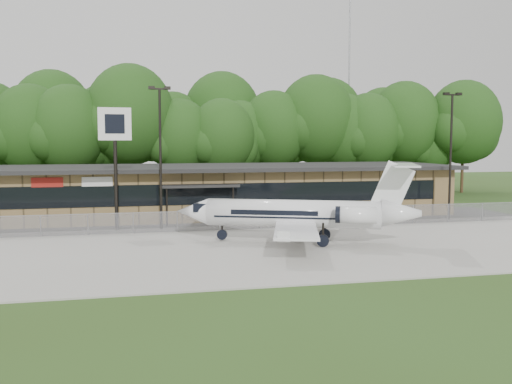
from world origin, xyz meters
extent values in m
plane|color=#2F4518|center=(0.00, 0.00, 0.00)|extent=(160.00, 160.00, 0.00)
cube|color=#9E9B93|center=(0.00, 8.00, 0.04)|extent=(64.00, 18.00, 0.08)
cube|color=#383835|center=(0.00, 19.50, 0.03)|extent=(50.00, 9.00, 0.06)
cube|color=olive|center=(0.00, 24.00, 2.00)|extent=(40.00, 10.00, 4.00)
cube|color=black|center=(0.00, 18.98, 2.30)|extent=(36.00, 0.08, 1.60)
cube|color=black|center=(0.00, 23.50, 4.15)|extent=(41.00, 11.50, 0.30)
cube|color=black|center=(-2.00, 18.40, 3.00)|extent=(6.00, 1.60, 0.20)
cube|color=maroon|center=(-13.00, 18.95, 3.40)|extent=(2.20, 0.06, 0.70)
cube|color=silver|center=(-9.50, 18.95, 3.40)|extent=(2.20, 0.06, 0.70)
cube|color=gray|center=(0.00, 15.00, 0.75)|extent=(46.00, 0.03, 1.50)
cube|color=gray|center=(0.00, 15.00, 1.50)|extent=(46.00, 0.04, 0.04)
cylinder|color=gray|center=(22.00, 48.00, 12.50)|extent=(0.20, 0.20, 25.00)
cylinder|color=black|center=(-5.00, 16.50, 5.00)|extent=(0.18, 0.18, 10.00)
cube|color=black|center=(-5.00, 16.50, 10.05)|extent=(1.20, 0.12, 0.12)
cube|color=black|center=(-5.55, 16.50, 10.12)|extent=(0.45, 0.30, 0.22)
cube|color=black|center=(-4.45, 16.50, 10.12)|extent=(0.45, 0.30, 0.22)
cylinder|color=black|center=(18.00, 16.50, 5.00)|extent=(0.18, 0.18, 10.00)
cube|color=black|center=(18.00, 16.50, 10.05)|extent=(1.20, 0.12, 0.12)
cube|color=black|center=(17.45, 16.50, 10.12)|extent=(0.45, 0.30, 0.22)
cube|color=black|center=(18.55, 16.50, 10.12)|extent=(0.45, 0.30, 0.22)
cylinder|color=white|center=(2.63, 9.11, 1.82)|extent=(10.57, 5.67, 1.72)
cone|color=white|center=(-3.32, 11.56, 1.82)|extent=(2.64, 2.40, 1.72)
cone|color=white|center=(8.69, 6.62, 1.98)|extent=(2.84, 2.48, 1.72)
cube|color=white|center=(1.78, 5.63, 1.34)|extent=(4.63, 6.85, 0.13)
cube|color=white|center=(4.48, 12.18, 1.34)|extent=(4.63, 6.85, 0.13)
cylinder|color=white|center=(5.70, 6.40, 1.98)|extent=(2.55, 1.79, 0.97)
cylinder|color=white|center=(6.72, 8.88, 1.98)|extent=(2.55, 1.79, 0.97)
cube|color=white|center=(8.19, 6.82, 3.54)|extent=(2.49, 1.14, 3.23)
cube|color=white|center=(8.78, 6.58, 4.88)|extent=(3.17, 5.09, 0.11)
cube|color=black|center=(-2.62, 11.27, 2.12)|extent=(1.48, 1.60, 0.54)
cube|color=black|center=(4.42, 8.37, 0.38)|extent=(1.77, 2.71, 0.75)
cylinder|color=black|center=(-1.53, 10.82, 0.38)|extent=(0.84, 0.84, 0.24)
cylinder|color=black|center=(-8.13, 16.80, 4.15)|extent=(0.27, 0.27, 8.31)
cube|color=silver|center=(-8.13, 16.80, 7.58)|extent=(2.30, 0.46, 2.29)
cube|color=black|center=(-8.11, 16.67, 7.58)|extent=(1.35, 0.16, 1.35)
camera|label=1|loc=(-7.44, -24.57, 6.39)|focal=40.00mm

